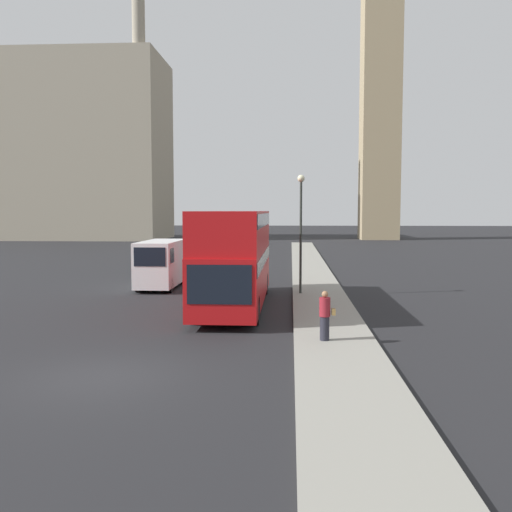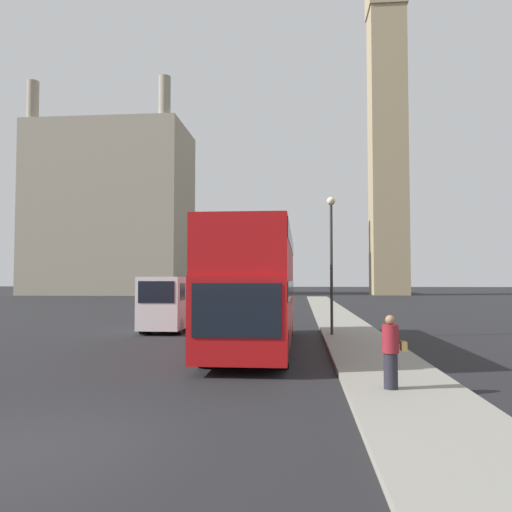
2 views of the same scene
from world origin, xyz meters
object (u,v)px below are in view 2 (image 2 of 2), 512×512
object	(u,v)px
red_double_decker_bus	(256,283)
street_lamp	(331,244)
clock_tower	(387,88)
pedestrian	(391,352)
white_van	(171,302)

from	to	relation	value
red_double_decker_bus	street_lamp	bearing A→B (deg)	49.00
clock_tower	pedestrian	xyz separation A→B (m)	(-11.96, -68.28, -31.92)
red_double_decker_bus	white_van	xyz separation A→B (m)	(-4.67, 5.87, -0.98)
white_van	street_lamp	distance (m)	8.43
pedestrian	white_van	bearing A→B (deg)	122.57
red_double_decker_bus	white_van	bearing A→B (deg)	128.51
pedestrian	street_lamp	xyz separation A→B (m)	(-0.60, 10.40, 3.06)
red_double_decker_bus	street_lamp	xyz separation A→B (m)	(2.95, 3.39, 1.62)
white_van	clock_tower	bearing A→B (deg)	69.98
red_double_decker_bus	pedestrian	distance (m)	7.98
red_double_decker_bus	street_lamp	size ratio (longest dim) A/B	1.91
street_lamp	white_van	bearing A→B (deg)	161.96
clock_tower	street_lamp	xyz separation A→B (m)	(-12.56, -57.88, -28.86)
pedestrian	street_lamp	distance (m)	10.85
red_double_decker_bus	pedestrian	size ratio (longest dim) A/B	7.09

